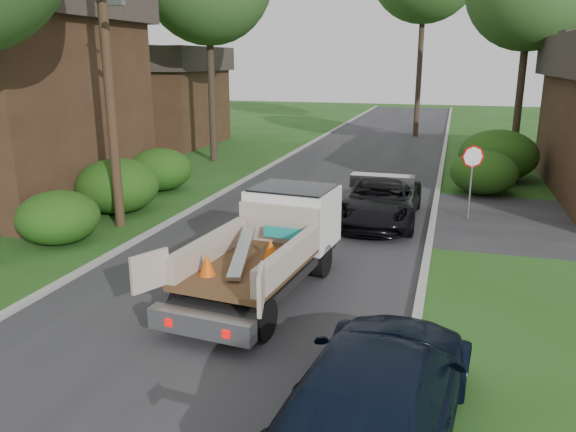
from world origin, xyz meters
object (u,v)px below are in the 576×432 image
(utility_pole, at_px, (107,58))
(navy_suv, at_px, (377,393))
(house_left_far, at_px, (156,94))
(flatbed_truck, at_px, (276,236))
(black_pickup, at_px, (380,200))
(stop_sign, at_px, (472,166))

(utility_pole, bearing_deg, navy_suv, -41.72)
(house_left_far, xyz_separation_m, flatbed_truck, (14.24, -20.13, -1.90))
(utility_pole, relative_size, black_pickup, 1.91)
(flatbed_truck, distance_m, navy_suv, 6.02)
(utility_pole, distance_m, navy_suv, 13.19)
(black_pickup, bearing_deg, house_left_far, 137.98)
(utility_pole, xyz_separation_m, navy_suv, (9.28, -8.27, -4.39))
(stop_sign, height_order, black_pickup, stop_sign)
(stop_sign, height_order, utility_pole, utility_pole)
(black_pickup, distance_m, navy_suv, 11.24)
(stop_sign, xyz_separation_m, black_pickup, (-2.80, -1.14, -1.05))
(stop_sign, xyz_separation_m, navy_suv, (-1.40, -12.29, -0.99))
(utility_pole, bearing_deg, house_left_far, 115.23)
(navy_suv, bearing_deg, house_left_far, -49.83)
(house_left_far, relative_size, black_pickup, 1.44)
(utility_pole, distance_m, black_pickup, 9.49)
(utility_pole, bearing_deg, black_pickup, 20.04)
(house_left_far, relative_size, flatbed_truck, 1.30)
(house_left_far, distance_m, flatbed_truck, 24.73)
(utility_pole, relative_size, flatbed_truck, 1.72)
(house_left_far, distance_m, navy_suv, 30.73)
(flatbed_truck, relative_size, navy_suv, 1.07)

